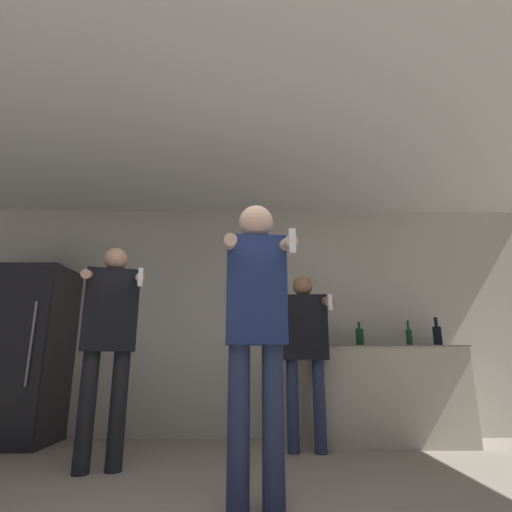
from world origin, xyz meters
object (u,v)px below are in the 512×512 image
at_px(bottle_brown_liquor, 360,336).
at_px(bottle_short_whiskey, 409,336).
at_px(person_woman_foreground, 256,320).
at_px(person_spectator_back, 304,339).
at_px(bottle_dark_rum, 437,335).
at_px(person_man_side, 109,334).
at_px(refrigerator, 24,353).
at_px(bottle_clear_vodka, 324,335).

distance_m(bottle_brown_liquor, bottle_short_whiskey, 0.52).
relative_size(bottle_brown_liquor, person_woman_foreground, 0.15).
xyz_separation_m(bottle_short_whiskey, person_spectator_back, (-1.14, -0.37, -0.05)).
distance_m(bottle_dark_rum, person_woman_foreground, 2.59).
bearing_deg(bottle_dark_rum, person_man_side, -162.70).
distance_m(bottle_short_whiskey, person_man_side, 2.94).
relative_size(refrigerator, person_man_side, 1.02).
relative_size(refrigerator, bottle_dark_rum, 5.81).
distance_m(bottle_brown_liquor, bottle_clear_vodka, 0.37).
relative_size(refrigerator, person_woman_foreground, 0.97).
bearing_deg(person_spectator_back, person_woman_foreground, -109.10).
bearing_deg(refrigerator, person_man_side, -39.32).
relative_size(refrigerator, bottle_clear_vodka, 6.05).
xyz_separation_m(bottle_dark_rum, person_spectator_back, (-1.44, -0.37, -0.06)).
height_order(bottle_clear_vodka, person_man_side, person_man_side).
bearing_deg(refrigerator, bottle_clear_vodka, -0.19).
bearing_deg(person_woman_foreground, bottle_brown_liquor, 57.61).
xyz_separation_m(person_woman_foreground, person_spectator_back, (0.47, 1.37, -0.05)).
height_order(bottle_short_whiskey, person_spectator_back, person_spectator_back).
bearing_deg(person_man_side, bottle_brown_liquor, 22.95).
height_order(refrigerator, bottle_short_whiskey, refrigerator).
xyz_separation_m(bottle_clear_vodka, person_spectator_back, (-0.26, -0.37, -0.06)).
height_order(bottle_dark_rum, person_spectator_back, person_spectator_back).
bearing_deg(person_man_side, person_spectator_back, 19.79).
xyz_separation_m(bottle_dark_rum, person_woman_foreground, (-1.92, -1.74, -0.01)).
distance_m(refrigerator, bottle_dark_rum, 4.27).
height_order(person_woman_foreground, person_spectator_back, person_woman_foreground).
xyz_separation_m(person_man_side, person_spectator_back, (1.64, 0.59, -0.01)).
height_order(bottle_clear_vodka, person_woman_foreground, person_woman_foreground).
relative_size(bottle_clear_vodka, person_woman_foreground, 0.16).
bearing_deg(person_man_side, refrigerator, 140.68).
distance_m(bottle_dark_rum, person_man_side, 3.23).
relative_size(bottle_short_whiskey, person_spectator_back, 0.17).
xyz_separation_m(refrigerator, bottle_short_whiskey, (3.97, -0.01, 0.17)).
xyz_separation_m(bottle_short_whiskey, person_man_side, (-2.78, -0.96, -0.03)).
bearing_deg(bottle_clear_vodka, bottle_short_whiskey, -0.00).
bearing_deg(person_spectator_back, person_man_side, -160.21).
height_order(refrigerator, bottle_brown_liquor, refrigerator).
relative_size(bottle_brown_liquor, bottle_dark_rum, 0.89).
xyz_separation_m(bottle_brown_liquor, person_spectator_back, (-0.63, -0.37, -0.05)).
distance_m(bottle_short_whiskey, person_spectator_back, 1.20).
xyz_separation_m(bottle_short_whiskey, bottle_clear_vodka, (-0.88, 0.00, 0.01)).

